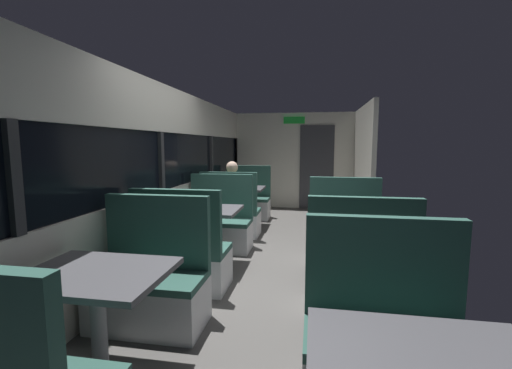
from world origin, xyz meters
The scene contains 18 objects.
ground_plane centered at (0.00, 0.00, -0.01)m, with size 3.30×9.20×0.02m, color #514F4C.
carriage_window_panel_left centered at (-1.45, 0.00, 1.11)m, with size 0.09×8.48×2.30m.
carriage_end_bulkhead centered at (0.06, 4.19, 1.14)m, with size 2.90×0.11×2.30m.
carriage_aisle_panel_right centered at (1.45, 3.00, 1.15)m, with size 0.08×2.40×2.30m, color beige.
dining_table_near_window centered at (-0.89, -2.09, 0.64)m, with size 0.90×0.70×0.74m.
bench_near_window_facing_entry centered at (-0.89, -1.39, 0.33)m, with size 0.95×0.50×1.10m.
dining_table_mid_window centered at (-0.89, 0.03, 0.64)m, with size 0.90×0.70×0.74m.
bench_mid_window_facing_end centered at (-0.89, -0.67, 0.33)m, with size 0.95×0.50×1.10m.
bench_mid_window_facing_entry centered at (-0.89, 0.73, 0.33)m, with size 0.95×0.50×1.10m.
dining_table_far_window centered at (-0.89, 2.15, 0.64)m, with size 0.90×0.70×0.74m.
bench_far_window_facing_end centered at (-0.89, 1.45, 0.33)m, with size 0.95×0.50×1.10m.
bench_far_window_facing_entry centered at (-0.89, 2.85, 0.33)m, with size 0.95×0.50×1.10m.
bench_front_aisle_facing_entry centered at (0.89, -1.99, 0.33)m, with size 0.95×0.50×1.10m.
dining_table_rear_aisle centered at (0.89, -0.17, 0.64)m, with size 0.90×0.70×0.74m.
bench_rear_aisle_facing_end centered at (0.89, -0.87, 0.33)m, with size 0.95×0.50×1.10m.
bench_rear_aisle_facing_entry centered at (0.89, 0.53, 0.33)m, with size 0.95×0.50×1.10m.
seated_passenger centered at (-0.89, 1.53, 0.54)m, with size 0.47×0.55×1.26m.
coffee_cup_primary centered at (-0.88, 0.02, 0.79)m, with size 0.07×0.07×0.09m.
Camera 1 is at (0.45, -3.92, 1.54)m, focal length 23.30 mm.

